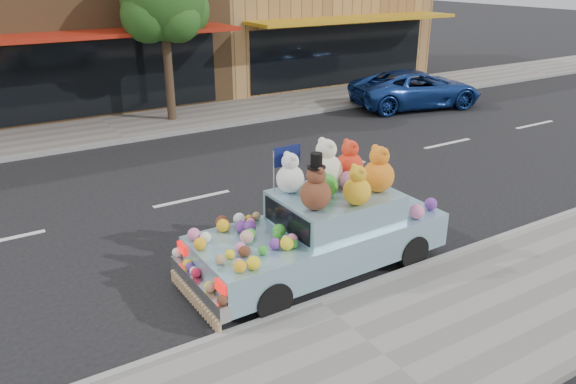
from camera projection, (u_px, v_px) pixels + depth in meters
ground at (192, 199)px, 12.54m from camera, size 120.00×120.00×0.00m
near_sidewalk at (383, 358)px, 7.38m from camera, size 60.00×3.00×0.12m
far_sidewalk at (112, 129)px, 17.65m from camera, size 60.00×3.00×0.12m
near_kerb at (319, 303)px, 8.56m from camera, size 60.00×0.12×0.13m
far_kerb at (126, 141)px, 16.46m from camera, size 60.00×0.12×0.13m
storefront_mid at (60, 0)px, 20.62m from camera, size 10.00×9.80×7.30m
street_tree at (164, 6)px, 17.30m from camera, size 3.00×2.70×5.22m
car_blue at (416, 89)px, 20.42m from camera, size 5.18×3.24×1.34m
art_car at (322, 226)px, 9.36m from camera, size 4.52×1.84×2.26m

